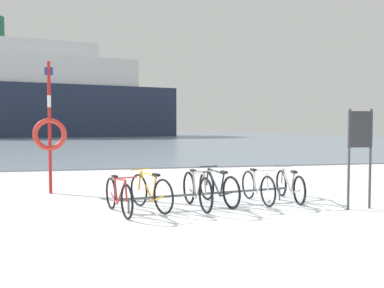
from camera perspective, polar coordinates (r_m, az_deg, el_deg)
The scene contains 11 objects.
ground at distance 59.58m, azimuth -8.96°, elevation 0.84°, with size 80.00×132.00×0.08m.
bike_rack at distance 8.22m, azimuth 2.74°, elevation -7.52°, with size 3.89×0.76×0.31m.
bicycle_0 at distance 7.63m, azimuth -11.03°, elevation -7.70°, with size 0.62×1.62×0.78m.
bicycle_1 at distance 7.90m, azimuth -6.28°, elevation -7.20°, with size 0.78×1.51×0.82m.
bicycle_2 at distance 7.99m, azimuth 0.73°, elevation -7.00°, with size 0.46×1.71×0.84m.
bicycle_3 at distance 8.45m, azimuth 3.96°, elevation -6.59°, with size 0.59×1.74×0.81m.
bicycle_4 at distance 8.71m, azimuth 9.87°, elevation -6.39°, with size 0.46×1.64×0.79m.
bicycle_5 at distance 9.15m, azimuth 14.51°, elevation -6.08°, with size 0.46×1.73×0.76m.
info_sign at distance 8.56m, azimuth 23.98°, elevation 0.43°, with size 0.55×0.05×2.09m.
rescue_post at distance 10.34m, azimuth -20.65°, elevation 1.72°, with size 0.84×0.13×3.38m.
ferry_ship at distance 72.25m, azimuth -21.83°, elevation 6.43°, with size 47.29×19.31×20.34m.
Camera 1 is at (-2.49, -5.60, 1.71)m, focal length 35.40 mm.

